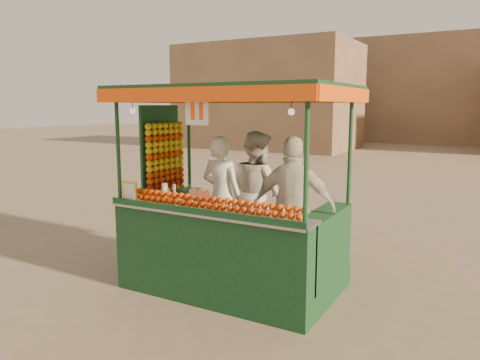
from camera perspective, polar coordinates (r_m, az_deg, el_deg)
The scene contains 7 objects.
ground at distance 6.48m, azimuth -2.96°, elevation -13.13°, with size 90.00×90.00×0.00m, color #6D5E4D.
building_left at distance 27.88m, azimuth 3.54°, elevation 10.25°, with size 10.00×6.00×6.00m, color #8E7351.
building_center at distance 35.46m, azimuth 21.36°, elevation 10.22°, with size 14.00×7.00×7.00m, color #8E7351.
juice_cart at distance 6.18m, azimuth -1.88°, elevation -5.63°, with size 2.99×1.93×2.71m.
vendor_left at distance 6.62m, azimuth -2.30°, elevation -1.97°, with size 0.64×0.43×1.73m.
vendor_middle at distance 6.65m, azimuth 2.17°, elevation -1.61°, with size 1.10×1.05×1.80m.
vendor_right at distance 5.79m, azimuth 6.64°, elevation -3.40°, with size 1.12×0.67×1.78m.
Camera 1 is at (3.23, -5.05, 2.46)m, focal length 34.43 mm.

